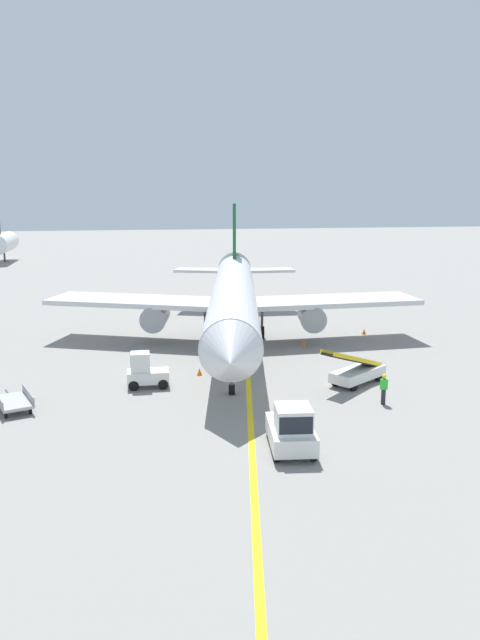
% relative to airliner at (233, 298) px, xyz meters
% --- Properties ---
extents(ground_plane, '(300.00, 300.00, 0.00)m').
position_rel_airliner_xyz_m(ground_plane, '(-1.38, -11.57, -3.42)').
color(ground_plane, gray).
extents(taxi_line_yellow, '(13.20, 79.00, 0.01)m').
position_rel_airliner_xyz_m(taxi_line_yellow, '(-0.09, -6.57, -3.41)').
color(taxi_line_yellow, yellow).
rests_on(taxi_line_yellow, ground).
extents(airliner, '(28.24, 35.25, 10.10)m').
position_rel_airliner_xyz_m(airliner, '(0.00, 0.00, 0.00)').
color(airliner, silver).
rests_on(airliner, ground).
extents(pushback_tug, '(2.25, 3.77, 2.20)m').
position_rel_airliner_xyz_m(pushback_tug, '(-0.52, -20.01, -2.42)').
color(pushback_tug, silver).
rests_on(pushback_tug, ground).
extents(baggage_tug_near_wing, '(2.41, 1.34, 2.10)m').
position_rel_airliner_xyz_m(baggage_tug_near_wing, '(-6.72, -9.78, -2.49)').
color(baggage_tug_near_wing, silver).
rests_on(baggage_tug_near_wing, ground).
extents(belt_loader_forward_hold, '(4.79, 3.94, 2.59)m').
position_rel_airliner_xyz_m(belt_loader_forward_hold, '(5.66, -11.20, -2.64)').
color(belt_loader_forward_hold, silver).
rests_on(belt_loader_forward_hold, ground).
extents(baggage_cart_loaded, '(2.44, 3.80, 0.94)m').
position_rel_airliner_xyz_m(baggage_cart_loaded, '(-13.61, -12.54, -2.95)').
color(baggage_cart_loaded, '#A5A5A8').
rests_on(baggage_cart_loaded, ground).
extents(ground_crew_marshaller, '(0.36, 0.24, 1.70)m').
position_rel_airliner_xyz_m(ground_crew_marshaller, '(5.84, -14.89, -2.51)').
color(ground_crew_marshaller, '#26262D').
rests_on(ground_crew_marshaller, ground).
extents(safety_cone_nose_left, '(0.36, 0.36, 0.44)m').
position_rel_airliner_xyz_m(safety_cone_nose_left, '(0.01, 4.67, -3.20)').
color(safety_cone_nose_left, orange).
rests_on(safety_cone_nose_left, ground).
extents(safety_cone_nose_right, '(0.36, 0.36, 0.44)m').
position_rel_airliner_xyz_m(safety_cone_nose_right, '(-3.38, -7.94, -3.20)').
color(safety_cone_nose_right, orange).
rests_on(safety_cone_nose_right, ground).
extents(safety_cone_wingtip_left, '(0.36, 0.36, 0.44)m').
position_rel_airliner_xyz_m(safety_cone_wingtip_left, '(4.92, -1.94, -3.20)').
color(safety_cone_wingtip_left, orange).
rests_on(safety_cone_wingtip_left, ground).
extents(safety_cone_wingtip_right, '(0.36, 0.36, 0.44)m').
position_rel_airliner_xyz_m(safety_cone_wingtip_right, '(10.74, 1.12, -3.20)').
color(safety_cone_wingtip_right, orange).
rests_on(safety_cone_wingtip_right, ground).
extents(distant_aircraft_far_left, '(3.00, 10.10, 8.80)m').
position_rel_airliner_xyz_m(distant_aircraft_far_left, '(-27.82, 58.63, -0.20)').
color(distant_aircraft_far_left, silver).
rests_on(distant_aircraft_far_left, ground).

